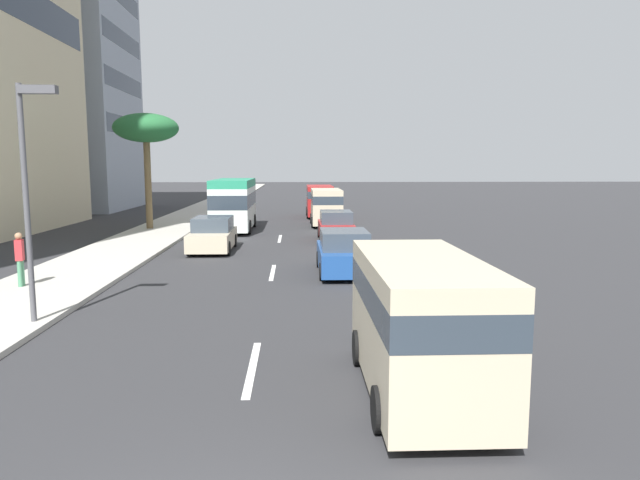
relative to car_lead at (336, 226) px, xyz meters
name	(u,v)px	position (x,y,z in m)	size (l,w,h in m)	color
ground_plane	(282,228)	(6.03, 3.06, -0.76)	(198.00, 198.00, 0.00)	#2D2D30
sidewalk_right	(168,228)	(6.03, 10.38, -0.68)	(162.00, 3.96, 0.15)	#B2ADA3
lane_stripe_near	(252,368)	(-19.56, 3.06, -0.75)	(3.20, 0.16, 0.01)	silver
lane_stripe_mid	(273,272)	(-9.24, 3.06, -0.75)	(3.20, 0.16, 0.01)	silver
lane_stripe_far	(280,239)	(0.78, 3.06, -0.75)	(3.20, 0.16, 0.01)	silver
car_lead	(336,226)	(0.00, 0.00, 0.00)	(4.06, 1.87, 1.61)	#A51E1E
minibus_second	(234,203)	(4.90, 6.00, 0.98)	(6.89, 2.38, 3.18)	silver
van_third	(320,199)	(13.96, 0.30, 0.64)	(4.92, 2.09, 2.45)	#A51E1E
car_fourth	(213,235)	(-3.53, 6.12, 0.00)	(4.35, 1.95, 1.61)	beige
car_fifth	(344,253)	(-9.55, 0.37, 0.02)	(4.29, 1.94, 1.66)	#1E478C
van_sixth	(421,317)	(-20.94, -0.05, 0.65)	(4.97, 2.08, 2.46)	beige
van_seventh	(326,205)	(7.53, 0.12, 0.64)	(4.73, 2.07, 2.45)	beige
pedestrian_near_lamp	(20,257)	(-12.07, 11.10, 0.37)	(0.36, 0.28, 1.76)	#4C8C66
palm_tree	(146,130)	(5.07, 11.26, 5.43)	(3.92, 3.92, 7.03)	brown
street_lamp	(29,174)	(-16.36, 8.68, 3.09)	(0.24, 0.97, 5.88)	#4C4C51
office_tower_far	(49,32)	(23.07, 24.05, 15.07)	(12.07, 12.94, 31.66)	#99A3B2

